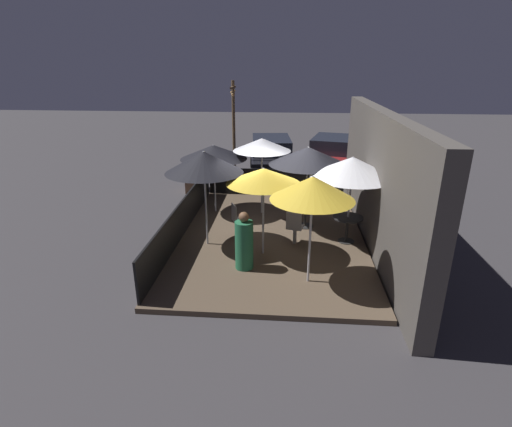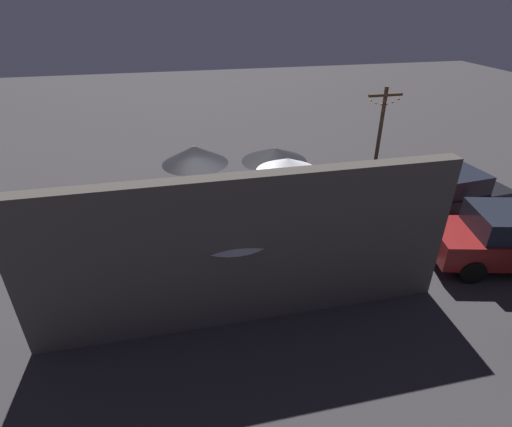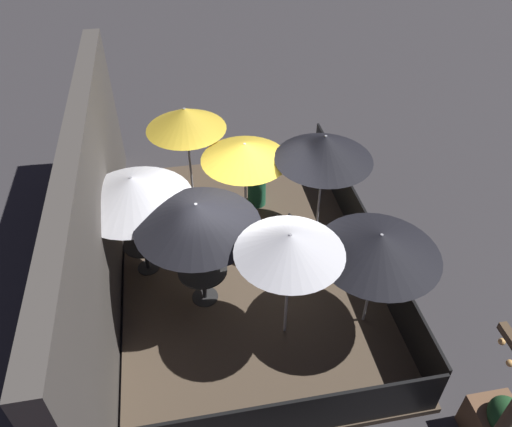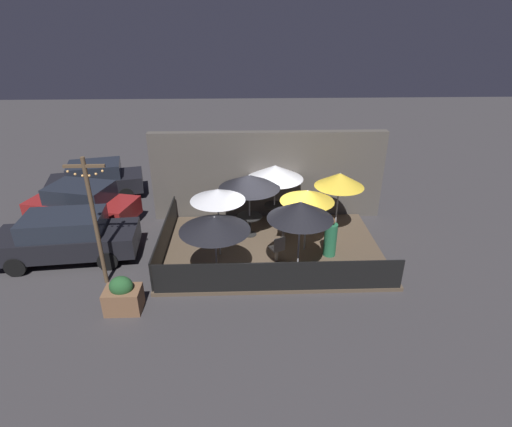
% 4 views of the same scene
% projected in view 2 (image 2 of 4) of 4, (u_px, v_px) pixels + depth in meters
% --- Properties ---
extents(ground_plane, '(60.00, 60.00, 0.00)m').
position_uv_depth(ground_plane, '(228.00, 249.00, 11.43)').
color(ground_plane, '#383538').
extents(patio_deck, '(7.40, 4.99, 0.12)m').
position_uv_depth(patio_deck, '(228.00, 248.00, 11.40)').
color(patio_deck, brown).
rests_on(patio_deck, ground_plane).
extents(building_wall, '(9.00, 0.36, 3.49)m').
position_uv_depth(building_wall, '(246.00, 252.00, 8.26)').
color(building_wall, '#4C4742').
rests_on(building_wall, ground_plane).
extents(fence_front, '(7.20, 0.05, 0.95)m').
position_uv_depth(fence_front, '(216.00, 194.00, 13.23)').
color(fence_front, black).
rests_on(fence_front, patio_deck).
extents(fence_side_left, '(0.05, 4.79, 0.95)m').
position_uv_depth(fence_side_left, '(350.00, 218.00, 11.83)').
color(fence_side_left, black).
rests_on(fence_side_left, patio_deck).
extents(patio_umbrella_0, '(2.12, 2.12, 2.29)m').
position_uv_depth(patio_umbrella_0, '(230.00, 219.00, 8.63)').
color(patio_umbrella_0, '#B2B2B7').
rests_on(patio_umbrella_0, patio_deck).
extents(patio_umbrella_1, '(2.16, 2.16, 2.33)m').
position_uv_depth(patio_umbrella_1, '(263.00, 192.00, 9.70)').
color(patio_umbrella_1, '#B2B2B7').
rests_on(patio_umbrella_1, patio_deck).
extents(patio_umbrella_2, '(1.73, 1.73, 2.37)m').
position_uv_depth(patio_umbrella_2, '(129.00, 203.00, 9.12)').
color(patio_umbrella_2, '#B2B2B7').
rests_on(patio_umbrella_2, patio_deck).
extents(patio_umbrella_3, '(1.75, 1.75, 2.36)m').
position_uv_depth(patio_umbrella_3, '(288.00, 165.00, 10.98)').
color(patio_umbrella_3, '#B2B2B7').
rests_on(patio_umbrella_3, patio_deck).
extents(patio_umbrella_4, '(2.05, 2.05, 2.13)m').
position_uv_depth(patio_umbrella_4, '(274.00, 155.00, 12.37)').
color(patio_umbrella_4, '#B2B2B7').
rests_on(patio_umbrella_4, patio_deck).
extents(patio_umbrella_5, '(1.94, 1.94, 2.46)m').
position_uv_depth(patio_umbrella_5, '(195.00, 155.00, 11.59)').
color(patio_umbrella_5, '#B2B2B7').
rests_on(patio_umbrella_5, patio_deck).
extents(patio_umbrella_6, '(1.77, 1.77, 2.18)m').
position_uv_depth(patio_umbrella_6, '(183.00, 184.00, 10.33)').
color(patio_umbrella_6, '#B2B2B7').
rests_on(patio_umbrella_6, patio_deck).
extents(dining_table_0, '(0.79, 0.79, 0.70)m').
position_uv_depth(dining_table_0, '(232.00, 274.00, 9.35)').
color(dining_table_0, black).
rests_on(dining_table_0, patio_deck).
extents(dining_table_1, '(0.91, 0.91, 0.77)m').
position_uv_depth(dining_table_1, '(262.00, 243.00, 10.41)').
color(dining_table_1, black).
rests_on(dining_table_1, patio_deck).
extents(patio_chair_0, '(0.53, 0.53, 0.92)m').
position_uv_depth(patio_chair_0, '(220.00, 216.00, 11.87)').
color(patio_chair_0, gray).
rests_on(patio_chair_0, patio_deck).
extents(patio_chair_1, '(0.49, 0.49, 0.93)m').
position_uv_depth(patio_chair_1, '(213.00, 245.00, 10.50)').
color(patio_chair_1, gray).
rests_on(patio_chair_1, patio_deck).
extents(patron_0, '(0.56, 0.56, 1.38)m').
position_uv_depth(patron_0, '(159.00, 225.00, 11.19)').
color(patron_0, '#236642').
rests_on(patron_0, patio_deck).
extents(planter_box, '(0.97, 0.68, 1.08)m').
position_uv_depth(planter_box, '(331.00, 179.00, 14.59)').
color(planter_box, brown).
rests_on(planter_box, ground_plane).
extents(light_post, '(1.10, 0.12, 3.98)m').
position_uv_depth(light_post, '(378.00, 143.00, 12.77)').
color(light_post, brown).
rests_on(light_post, ground_plane).
extents(parked_car_0, '(4.62, 2.10, 1.62)m').
position_uv_depth(parked_car_0, '(439.00, 195.00, 12.57)').
color(parked_car_0, black).
rests_on(parked_car_0, ground_plane).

